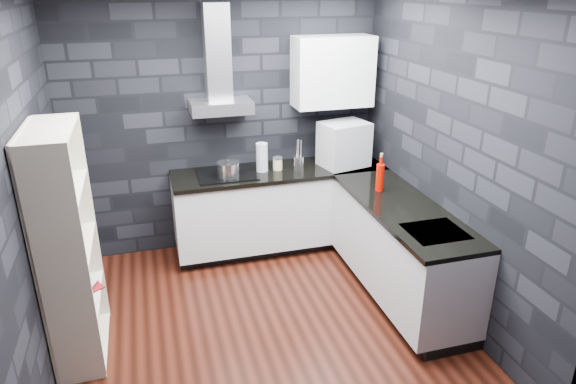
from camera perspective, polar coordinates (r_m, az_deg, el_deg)
name	(u,v)px	position (r m, az deg, el deg)	size (l,w,h in m)	color
ground	(263,324)	(4.50, -2.79, -14.49)	(3.20, 3.20, 0.00)	#3A150D
wall_back	(224,123)	(5.37, -7.12, 7.67)	(3.20, 0.05, 2.70)	black
wall_front	(338,293)	(2.45, 5.62, -11.12)	(3.20, 0.05, 2.70)	black
wall_left	(23,199)	(3.86, -27.39, -0.72)	(0.05, 3.20, 2.70)	black
wall_right	(450,157)	(4.47, 17.61, 3.75)	(0.05, 3.20, 2.70)	black
toekick_back	(279,241)	(5.68, -1.02, -5.42)	(2.18, 0.50, 0.10)	black
toekick_right	(401,289)	(4.96, 12.41, -10.48)	(0.50, 1.78, 0.10)	black
counter_back_cab	(280,206)	(5.46, -0.95, -1.62)	(2.20, 0.60, 0.76)	silver
counter_right_cab	(401,249)	(4.73, 12.41, -6.18)	(0.60, 1.80, 0.76)	silver
counter_back_top	(280,171)	(5.30, -0.95, 2.30)	(2.20, 0.62, 0.04)	black
counter_right_top	(403,208)	(4.55, 12.71, -1.77)	(0.62, 1.80, 0.04)	black
counter_corner_top	(351,164)	(5.55, 7.03, 3.10)	(0.62, 0.62, 0.04)	black
hood_body	(221,107)	(5.13, -7.43, 9.37)	(0.60, 0.34, 0.12)	silver
hood_chimney	(217,52)	(5.11, -7.85, 15.11)	(0.24, 0.20, 0.90)	silver
upper_cabinet	(333,72)	(5.36, 4.98, 13.18)	(0.80, 0.35, 0.70)	white
cooktop	(226,174)	(5.19, -6.85, 2.01)	(0.58, 0.50, 0.01)	black
sink_rim	(435,232)	(4.16, 16.05, -4.27)	(0.44, 0.40, 0.01)	silver
pot	(228,170)	(5.09, -6.66, 2.45)	(0.22, 0.22, 0.13)	silver
glass_vase	(262,157)	(5.21, -2.91, 3.87)	(0.12, 0.12, 0.29)	silver
storage_jar	(278,164)	(5.27, -1.16, 3.11)	(0.10, 0.10, 0.12)	#C8BE8D
utensil_crock	(298,163)	(5.28, 1.17, 3.24)	(0.11, 0.11, 0.14)	silver
appliance_garage	(344,145)	(5.39, 6.23, 5.27)	(0.47, 0.36, 0.47)	#BABCC2
red_bottle	(380,178)	(4.79, 10.18, 1.58)	(0.07, 0.07, 0.26)	#AF0C00
bookshelf	(68,248)	(4.09, -23.24, -5.69)	(0.34, 0.80, 1.80)	beige
fruit_bowl	(66,249)	(3.99, -23.46, -5.85)	(0.19, 0.19, 0.05)	white
book_red	(74,279)	(4.33, -22.69, -8.94)	(0.18, 0.02, 0.24)	maroon
book_second	(76,272)	(4.39, -22.52, -8.17)	(0.15, 0.02, 0.20)	#B2B2B2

